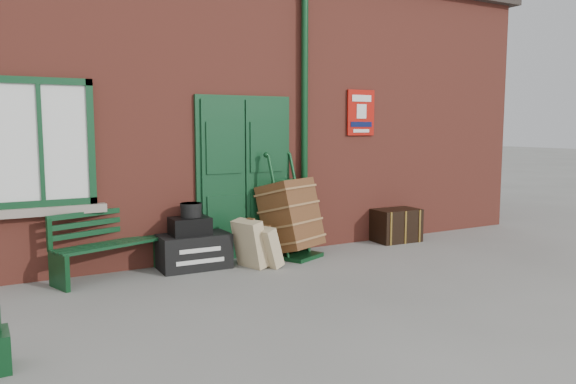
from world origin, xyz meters
TOP-DOWN VIEW (x-y plane):
  - ground at (0.00, 0.00)m, footprint 80.00×80.00m
  - station_building at (-0.00, 3.49)m, footprint 10.30×4.30m
  - bench at (-2.21, 1.31)m, footprint 1.44×0.84m
  - houdini_trunk at (-1.16, 1.19)m, footprint 0.91×0.52m
  - strongbox at (-1.21, 1.19)m, footprint 0.51×0.37m
  - hatbox at (-1.18, 1.22)m, footprint 0.28×0.28m
  - suitcase_back at (-0.51, 0.87)m, footprint 0.41×0.51m
  - suitcase_front at (-0.33, 0.77)m, footprint 0.41×0.47m
  - porter_trolley at (0.27, 1.16)m, footprint 0.95×0.98m
  - dark_trunk at (2.27, 1.25)m, footprint 0.74×0.50m

SIDE VIEW (x-z plane):
  - ground at x=0.00m, z-range 0.00..0.00m
  - houdini_trunk at x=-1.16m, z-range 0.00..0.45m
  - dark_trunk at x=2.27m, z-range 0.00..0.52m
  - suitcase_front at x=-0.33m, z-range 0.00..0.55m
  - suitcase_back at x=-0.51m, z-range 0.00..0.64m
  - bench at x=-2.21m, z-range 0.00..0.85m
  - porter_trolley at x=0.27m, z-range -0.16..1.29m
  - strongbox at x=-1.21m, z-range 0.45..0.68m
  - hatbox at x=-1.18m, z-range 0.68..0.86m
  - station_building at x=0.00m, z-range -0.02..4.34m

